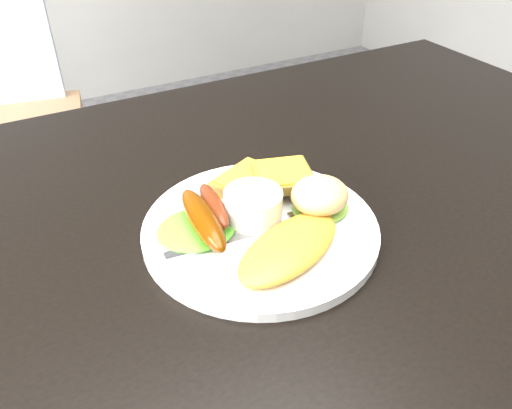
# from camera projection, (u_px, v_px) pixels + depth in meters

# --- Properties ---
(dining_table) EXTENTS (1.20, 0.80, 0.04)m
(dining_table) POSITION_uv_depth(u_px,v_px,m) (286.00, 223.00, 0.60)
(dining_table) COLOR black
(dining_table) RESTS_ON ground
(person) EXTENTS (0.63, 0.47, 1.61)m
(person) POSITION_uv_depth(u_px,v_px,m) (95.00, 61.00, 0.83)
(person) COLOR navy
(person) RESTS_ON ground
(plate) EXTENTS (0.26, 0.26, 0.01)m
(plate) POSITION_uv_depth(u_px,v_px,m) (260.00, 228.00, 0.55)
(plate) COLOR white
(plate) RESTS_ON dining_table
(lettuce_left) EXTENTS (0.09, 0.08, 0.01)m
(lettuce_left) POSITION_uv_depth(u_px,v_px,m) (196.00, 229.00, 0.53)
(lettuce_left) COLOR green
(lettuce_left) RESTS_ON plate
(lettuce_right) EXTENTS (0.07, 0.06, 0.01)m
(lettuce_right) POSITION_uv_depth(u_px,v_px,m) (320.00, 208.00, 0.56)
(lettuce_right) COLOR #60A233
(lettuce_right) RESTS_ON plate
(omelette) EXTENTS (0.15, 0.11, 0.02)m
(omelette) POSITION_uv_depth(u_px,v_px,m) (289.00, 247.00, 0.50)
(omelette) COLOR gold
(omelette) RESTS_ON plate
(sausage_a) EXTENTS (0.03, 0.11, 0.03)m
(sausage_a) POSITION_uv_depth(u_px,v_px,m) (203.00, 219.00, 0.52)
(sausage_a) COLOR #5D2902
(sausage_a) RESTS_ON lettuce_left
(sausage_b) EXTENTS (0.03, 0.09, 0.02)m
(sausage_b) POSITION_uv_depth(u_px,v_px,m) (214.00, 205.00, 0.54)
(sausage_b) COLOR brown
(sausage_b) RESTS_ON lettuce_left
(ramekin) EXTENTS (0.07, 0.07, 0.04)m
(ramekin) POSITION_uv_depth(u_px,v_px,m) (253.00, 207.00, 0.54)
(ramekin) COLOR white
(ramekin) RESTS_ON plate
(toast_a) EXTENTS (0.10, 0.10, 0.01)m
(toast_a) POSITION_uv_depth(u_px,v_px,m) (253.00, 184.00, 0.59)
(toast_a) COLOR brown
(toast_a) RESTS_ON plate
(toast_b) EXTENTS (0.08, 0.08, 0.01)m
(toast_b) POSITION_uv_depth(u_px,v_px,m) (283.00, 176.00, 0.58)
(toast_b) COLOR brown
(toast_b) RESTS_ON toast_a
(potato_salad) EXTENTS (0.09, 0.08, 0.04)m
(potato_salad) POSITION_uv_depth(u_px,v_px,m) (320.00, 195.00, 0.55)
(potato_salad) COLOR beige
(potato_salad) RESTS_ON lettuce_right
(fork) EXTENTS (0.14, 0.03, 0.00)m
(fork) POSITION_uv_depth(u_px,v_px,m) (232.00, 240.00, 0.52)
(fork) COLOR #ADAFB7
(fork) RESTS_ON plate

